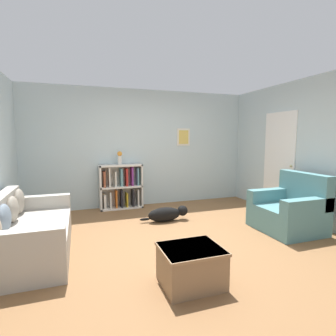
# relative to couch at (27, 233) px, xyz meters

# --- Properties ---
(ground_plane) EXTENTS (14.00, 14.00, 0.00)m
(ground_plane) POSITION_rel_couch_xyz_m (2.05, -0.15, -0.30)
(ground_plane) COLOR brown
(wall_back) EXTENTS (5.60, 0.13, 2.60)m
(wall_back) POSITION_rel_couch_xyz_m (2.05, 2.10, 1.00)
(wall_back) COLOR silver
(wall_back) RESTS_ON ground_plane
(wall_right) EXTENTS (0.16, 5.00, 2.60)m
(wall_right) POSITION_rel_couch_xyz_m (4.60, -0.13, 0.99)
(wall_right) COLOR silver
(wall_right) RESTS_ON ground_plane
(couch) EXTENTS (0.91, 1.85, 0.79)m
(couch) POSITION_rel_couch_xyz_m (0.00, 0.00, 0.00)
(couch) COLOR #ADA89E
(couch) RESTS_ON ground_plane
(bookshelf) EXTENTS (0.92, 0.29, 0.96)m
(bookshelf) POSITION_rel_couch_xyz_m (1.53, 1.90, 0.17)
(bookshelf) COLOR silver
(bookshelf) RESTS_ON ground_plane
(recliner_chair) EXTENTS (0.88, 0.98, 0.96)m
(recliner_chair) POSITION_rel_couch_xyz_m (3.98, -0.38, 0.04)
(recliner_chair) COLOR slate
(recliner_chair) RESTS_ON ground_plane
(coffee_table) EXTENTS (0.64, 0.55, 0.40)m
(coffee_table) POSITION_rel_couch_xyz_m (1.75, -1.34, -0.08)
(coffee_table) COLOR #846647
(coffee_table) RESTS_ON ground_plane
(dog) EXTENTS (0.92, 0.24, 0.27)m
(dog) POSITION_rel_couch_xyz_m (2.19, 0.73, -0.16)
(dog) COLOR black
(dog) RESTS_ON ground_plane
(vase) EXTENTS (0.10, 0.10, 0.29)m
(vase) POSITION_rel_couch_xyz_m (1.52, 1.89, 0.83)
(vase) COLOR silver
(vase) RESTS_ON bookshelf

